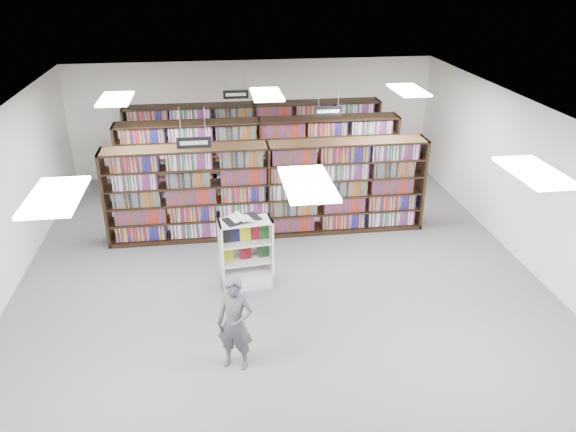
{
  "coord_description": "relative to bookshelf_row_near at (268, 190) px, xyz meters",
  "views": [
    {
      "loc": [
        -1.12,
        -9.36,
        5.71
      ],
      "look_at": [
        0.23,
        0.5,
        1.1
      ],
      "focal_mm": 35.0,
      "sensor_mm": 36.0,
      "label": 1
    }
  ],
  "objects": [
    {
      "name": "bookshelf_row_near",
      "position": [
        0.0,
        0.0,
        0.0
      ],
      "size": [
        7.0,
        0.6,
        2.1
      ],
      "color": "black",
      "rests_on": "floor"
    },
    {
      "name": "aisle_sign_left",
      "position": [
        -1.5,
        -1.0,
        1.48
      ],
      "size": [
        0.65,
        0.02,
        0.8
      ],
      "color": "#B2B2B7",
      "rests_on": "ceiling"
    },
    {
      "name": "wall_back",
      "position": [
        0.0,
        4.0,
        0.55
      ],
      "size": [
        10.0,
        0.1,
        3.2
      ],
      "primitive_type": "cube",
      "color": "white",
      "rests_on": "ground"
    },
    {
      "name": "aisle_sign_right",
      "position": [
        1.5,
        1.0,
        1.48
      ],
      "size": [
        0.65,
        0.02,
        0.8
      ],
      "color": "#B2B2B7",
      "rests_on": "ceiling"
    },
    {
      "name": "troffer_back_center",
      "position": [
        0.0,
        0.0,
        2.11
      ],
      "size": [
        0.6,
        1.2,
        0.04
      ],
      "primitive_type": "cube",
      "color": "white",
      "rests_on": "ceiling"
    },
    {
      "name": "shopper",
      "position": [
        -0.96,
        -4.45,
        -0.28
      ],
      "size": [
        0.66,
        0.54,
        1.54
      ],
      "primitive_type": "imported",
      "rotation": [
        0.0,
        0.0,
        -0.36
      ],
      "color": "#4D4953",
      "rests_on": "floor"
    },
    {
      "name": "floor",
      "position": [
        0.0,
        -2.0,
        -1.05
      ],
      "size": [
        12.0,
        12.0,
        0.0
      ],
      "primitive_type": "plane",
      "color": "#58585E",
      "rests_on": "ground"
    },
    {
      "name": "open_book",
      "position": [
        -0.71,
        -2.1,
        0.34
      ],
      "size": [
        0.75,
        0.6,
        0.13
      ],
      "rotation": [
        0.0,
        0.0,
        0.38
      ],
      "color": "black",
      "rests_on": "endcap_display"
    },
    {
      "name": "troffer_front_left",
      "position": [
        -3.0,
        -5.0,
        2.11
      ],
      "size": [
        0.6,
        1.2,
        0.04
      ],
      "primitive_type": "cube",
      "color": "white",
      "rests_on": "ceiling"
    },
    {
      "name": "troffer_front_right",
      "position": [
        3.0,
        -5.0,
        2.11
      ],
      "size": [
        0.6,
        1.2,
        0.04
      ],
      "primitive_type": "cube",
      "color": "white",
      "rests_on": "ceiling"
    },
    {
      "name": "ceiling",
      "position": [
        0.0,
        -2.0,
        2.15
      ],
      "size": [
        10.0,
        12.0,
        0.1
      ],
      "primitive_type": "cube",
      "color": "white",
      "rests_on": "wall_back"
    },
    {
      "name": "bookshelf_row_mid",
      "position": [
        0.0,
        2.0,
        0.0
      ],
      "size": [
        7.0,
        0.6,
        2.1
      ],
      "color": "black",
      "rests_on": "floor"
    },
    {
      "name": "wall_right",
      "position": [
        5.0,
        -2.0,
        0.55
      ],
      "size": [
        0.1,
        12.0,
        3.2
      ],
      "primitive_type": "cube",
      "color": "white",
      "rests_on": "ground"
    },
    {
      "name": "bookshelf_row_far",
      "position": [
        0.0,
        3.7,
        0.0
      ],
      "size": [
        7.0,
        0.6,
        2.1
      ],
      "color": "black",
      "rests_on": "floor"
    },
    {
      "name": "troffer_back_right",
      "position": [
        3.0,
        0.0,
        2.11
      ],
      "size": [
        0.6,
        1.2,
        0.04
      ],
      "primitive_type": "cube",
      "color": "white",
      "rests_on": "ceiling"
    },
    {
      "name": "troffer_front_center",
      "position": [
        0.0,
        -5.0,
        2.11
      ],
      "size": [
        0.6,
        1.2,
        0.04
      ],
      "primitive_type": "cube",
      "color": "white",
      "rests_on": "ceiling"
    },
    {
      "name": "endcap_display",
      "position": [
        -0.65,
        -2.11,
        -0.58
      ],
      "size": [
        1.02,
        0.59,
        1.36
      ],
      "rotation": [
        0.0,
        0.0,
        0.11
      ],
      "color": "silver",
      "rests_on": "floor"
    },
    {
      "name": "troffer_back_left",
      "position": [
        -3.0,
        0.0,
        2.11
      ],
      "size": [
        0.6,
        1.2,
        0.04
      ],
      "primitive_type": "cube",
      "color": "white",
      "rests_on": "ceiling"
    },
    {
      "name": "aisle_sign_center",
      "position": [
        -0.5,
        3.0,
        1.48
      ],
      "size": [
        0.65,
        0.02,
        0.8
      ],
      "color": "#B2B2B7",
      "rests_on": "ceiling"
    }
  ]
}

